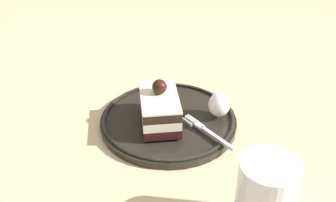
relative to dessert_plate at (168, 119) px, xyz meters
The scene contains 6 objects.
ground_plane 0.02m from the dessert_plate, ahead, with size 2.40×2.40×0.00m, color #D1B48E.
dessert_plate is the anchor object (origin of this frame).
cake_slice 0.04m from the dessert_plate, 150.39° to the right, with size 0.09×0.11×0.08m.
whipped_cream_dollop 0.09m from the dessert_plate, 22.09° to the right, with size 0.04×0.04×0.04m, color white.
fork 0.08m from the dessert_plate, 59.44° to the right, with size 0.04×0.11×0.00m.
drink_glass_near 0.26m from the dessert_plate, 85.63° to the right, with size 0.07×0.07×0.11m.
Camera 1 is at (-0.24, -0.52, 0.42)m, focal length 43.08 mm.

